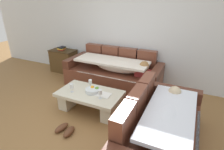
# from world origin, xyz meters

# --- Properties ---
(ground_plane) EXTENTS (14.00, 14.00, 0.00)m
(ground_plane) POSITION_xyz_m (0.00, 0.00, 0.00)
(ground_plane) COLOR olive
(back_wall) EXTENTS (9.00, 0.10, 2.70)m
(back_wall) POSITION_xyz_m (0.00, 2.15, 1.35)
(back_wall) COLOR silver
(back_wall) RESTS_ON ground_plane
(couch_along_wall) EXTENTS (2.25, 0.92, 0.88)m
(couch_along_wall) POSITION_xyz_m (-0.20, 1.62, 0.33)
(couch_along_wall) COLOR brown
(couch_along_wall) RESTS_ON ground_plane
(couch_near_window) EXTENTS (0.92, 1.86, 0.88)m
(couch_near_window) POSITION_xyz_m (1.21, 0.04, 0.33)
(couch_near_window) COLOR brown
(couch_near_window) RESTS_ON ground_plane
(coffee_table) EXTENTS (1.20, 0.68, 0.38)m
(coffee_table) POSITION_xyz_m (-0.19, 0.48, 0.24)
(coffee_table) COLOR beige
(coffee_table) RESTS_ON ground_plane
(fruit_bowl) EXTENTS (0.28, 0.28, 0.10)m
(fruit_bowl) POSITION_xyz_m (-0.14, 0.52, 0.42)
(fruit_bowl) COLOR silver
(fruit_bowl) RESTS_ON coffee_table
(wine_glass_near_left) EXTENTS (0.07, 0.07, 0.17)m
(wine_glass_near_left) POSITION_xyz_m (-0.51, 0.36, 0.50)
(wine_glass_near_left) COLOR silver
(wine_glass_near_left) RESTS_ON coffee_table
(wine_glass_near_right) EXTENTS (0.07, 0.07, 0.17)m
(wine_glass_near_right) POSITION_xyz_m (0.09, 0.37, 0.50)
(wine_glass_near_right) COLOR silver
(wine_glass_near_right) RESTS_ON coffee_table
(wine_glass_far_back) EXTENTS (0.07, 0.07, 0.17)m
(wine_glass_far_back) POSITION_xyz_m (-0.28, 0.66, 0.50)
(wine_glass_far_back) COLOR silver
(wine_glass_far_back) RESTS_ON coffee_table
(open_magazine) EXTENTS (0.28, 0.22, 0.01)m
(open_magazine) POSITION_xyz_m (0.08, 0.51, 0.39)
(open_magazine) COLOR white
(open_magazine) RESTS_ON coffee_table
(side_cabinet) EXTENTS (0.72, 0.44, 0.64)m
(side_cabinet) POSITION_xyz_m (-1.90, 1.85, 0.32)
(side_cabinet) COLOR #4D371B
(side_cabinet) RESTS_ON ground_plane
(book_stack_on_cabinet) EXTENTS (0.19, 0.23, 0.09)m
(book_stack_on_cabinet) POSITION_xyz_m (-1.93, 1.85, 0.69)
(book_stack_on_cabinet) COLOR red
(book_stack_on_cabinet) RESTS_ON side_cabinet
(pair_of_shoes) EXTENTS (0.32, 0.31, 0.09)m
(pair_of_shoes) POSITION_xyz_m (-0.23, -0.24, 0.04)
(pair_of_shoes) COLOR #59331E
(pair_of_shoes) RESTS_ON ground_plane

